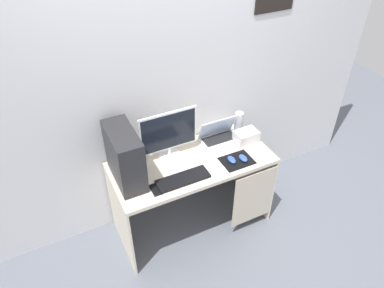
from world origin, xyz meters
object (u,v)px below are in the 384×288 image
laptop (219,136)px  keyboard (183,179)px  cell_phone (156,190)px  pc_tower (125,156)px  speaker (239,122)px  projector (246,136)px  mouse_left (232,160)px  monitor (169,134)px  mouse_right (243,158)px

laptop → keyboard: (-0.51, -0.33, -0.03)m
laptop → cell_phone: 0.81m
pc_tower → cell_phone: (0.15, -0.22, -0.21)m
speaker → cell_phone: size_ratio=1.48×
projector → mouse_left: size_ratio=2.08×
monitor → speaker: 0.71m
mouse_right → cell_phone: bearing=-179.8°
projector → mouse_left: bearing=-144.1°
pc_tower → mouse_right: size_ratio=4.61×
monitor → cell_phone: monitor is taller
cell_phone → laptop: bearing=24.7°
projector → mouse_right: projector is taller
projector → keyboard: 0.74m
pc_tower → monitor: size_ratio=0.91×
laptop → keyboard: laptop is taller
laptop → mouse_right: size_ratio=3.53×
pc_tower → cell_phone: bearing=-56.2°
laptop → keyboard: size_ratio=0.81×
speaker → mouse_left: 0.45m
monitor → keyboard: 0.38m
speaker → pc_tower: bearing=-172.0°
monitor → speaker: monitor is taller
speaker → mouse_left: (-0.28, -0.35, -0.07)m
pc_tower → mouse_right: (0.92, -0.22, -0.20)m
projector → laptop: bearing=147.8°
pc_tower → projector: size_ratio=2.21×
laptop → projector: 0.23m
speaker → mouse_right: (-0.18, -0.37, -0.07)m
monitor → speaker: size_ratio=2.53×
laptop → mouse_left: bearing=-100.9°
monitor → mouse_right: size_ratio=5.07×
monitor → projector: 0.71m
mouse_left → cell_phone: size_ratio=0.74×
laptop → mouse_right: bearing=-84.0°
laptop → mouse_right: laptop is taller
monitor → laptop: monitor is taller
pc_tower → mouse_left: pc_tower is taller
monitor → mouse_left: size_ratio=5.07×
monitor → projector: (0.68, -0.11, -0.17)m
monitor → cell_phone: 0.47m
pc_tower → mouse_right: bearing=-13.3°
laptop → keyboard: 0.61m
laptop → speaker: bearing=9.1°
pc_tower → keyboard: (0.37, -0.21, -0.21)m
monitor → pc_tower: bearing=-165.2°
keyboard → mouse_right: mouse_right is taller
mouse_left → mouse_right: size_ratio=1.00×
keyboard → mouse_left: size_ratio=4.38×
monitor → mouse_left: (0.42, -0.30, -0.20)m
projector → pc_tower: bearing=179.7°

